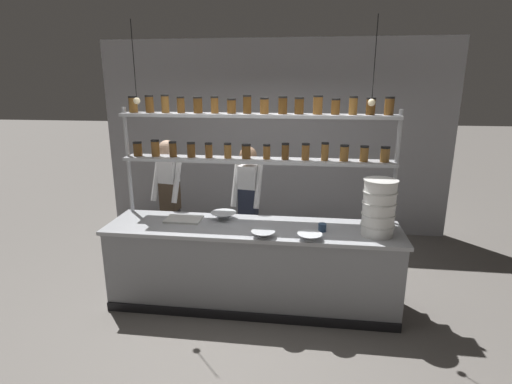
# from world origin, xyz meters

# --- Properties ---
(ground_plane) EXTENTS (40.00, 40.00, 0.00)m
(ground_plane) POSITION_xyz_m (0.00, 0.00, 0.00)
(ground_plane) COLOR slate
(back_wall) EXTENTS (5.56, 0.12, 3.06)m
(back_wall) POSITION_xyz_m (0.00, 2.44, 1.53)
(back_wall) COLOR #939399
(back_wall) RESTS_ON ground_plane
(prep_counter) EXTENTS (3.16, 0.76, 0.92)m
(prep_counter) POSITION_xyz_m (0.00, -0.00, 0.46)
(prep_counter) COLOR gray
(prep_counter) RESTS_ON ground_plane
(spice_shelf_unit) EXTENTS (3.05, 0.28, 2.28)m
(spice_shelf_unit) POSITION_xyz_m (0.00, 0.33, 1.82)
(spice_shelf_unit) COLOR #ADAFB5
(spice_shelf_unit) RESTS_ON ground_plane
(chef_left) EXTENTS (0.40, 0.33, 1.73)m
(chef_left) POSITION_xyz_m (-1.17, 0.71, 1.00)
(chef_left) COLOR black
(chef_left) RESTS_ON ground_plane
(chef_center) EXTENTS (0.39, 0.32, 1.67)m
(chef_center) POSITION_xyz_m (-0.15, 0.71, 0.96)
(chef_center) COLOR black
(chef_center) RESTS_ON ground_plane
(container_stack) EXTENTS (0.34, 0.34, 0.58)m
(container_stack) POSITION_xyz_m (1.29, -0.08, 1.21)
(container_stack) COLOR white
(container_stack) RESTS_ON prep_counter
(cutting_board) EXTENTS (0.40, 0.26, 0.02)m
(cutting_board) POSITION_xyz_m (-0.79, 0.09, 0.93)
(cutting_board) COLOR silver
(cutting_board) RESTS_ON prep_counter
(prep_bowl_near_left) EXTENTS (0.24, 0.24, 0.07)m
(prep_bowl_near_left) POSITION_xyz_m (0.61, -0.31, 0.95)
(prep_bowl_near_left) COLOR silver
(prep_bowl_near_left) RESTS_ON prep_counter
(prep_bowl_center_front) EXTENTS (0.29, 0.29, 0.08)m
(prep_bowl_center_front) POSITION_xyz_m (-0.35, 0.19, 0.96)
(prep_bowl_center_front) COLOR silver
(prep_bowl_center_front) RESTS_ON prep_counter
(prep_bowl_center_back) EXTENTS (0.24, 0.24, 0.07)m
(prep_bowl_center_back) POSITION_xyz_m (0.15, -0.30, 0.95)
(prep_bowl_center_back) COLOR #B2B7BC
(prep_bowl_center_back) RESTS_ON prep_counter
(serving_cup_front) EXTENTS (0.08, 0.08, 0.08)m
(serving_cup_front) POSITION_xyz_m (0.74, -0.05, 0.96)
(serving_cup_front) COLOR #334C70
(serving_cup_front) RESTS_ON prep_counter
(pendant_light_row) EXTENTS (2.41, 0.07, 0.82)m
(pendant_light_row) POSITION_xyz_m (-0.02, 0.00, 2.28)
(pendant_light_row) COLOR black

